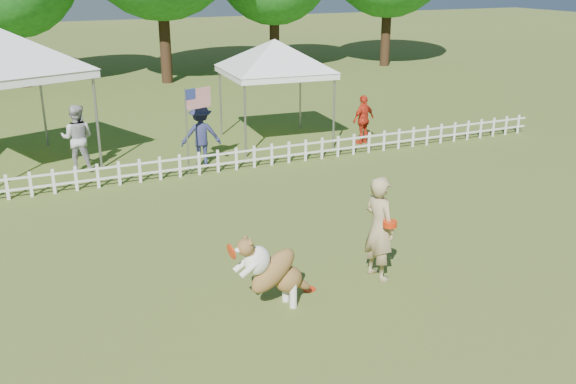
# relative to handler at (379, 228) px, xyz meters

# --- Properties ---
(ground) EXTENTS (120.00, 120.00, 0.00)m
(ground) POSITION_rel_handler_xyz_m (-1.33, -0.25, -0.90)
(ground) COLOR #3C591C
(ground) RESTS_ON ground
(picket_fence) EXTENTS (22.00, 0.08, 0.60)m
(picket_fence) POSITION_rel_handler_xyz_m (-1.33, 6.75, -0.60)
(picket_fence) COLOR white
(picket_fence) RESTS_ON ground
(handler) EXTENTS (0.52, 0.71, 1.79)m
(handler) POSITION_rel_handler_xyz_m (0.00, 0.00, 0.00)
(handler) COLOR tan
(handler) RESTS_ON ground
(dog) EXTENTS (1.28, 0.54, 1.29)m
(dog) POSITION_rel_handler_xyz_m (-2.02, -0.26, -0.25)
(dog) COLOR brown
(dog) RESTS_ON ground
(frisbee_on_turf) EXTENTS (0.23, 0.23, 0.02)m
(frisbee_on_turf) POSITION_rel_handler_xyz_m (-1.26, 0.05, -0.88)
(frisbee_on_turf) COLOR red
(frisbee_on_turf) RESTS_ON ground
(canopy_tent_left) EXTENTS (4.39, 4.39, 3.53)m
(canopy_tent_left) POSITION_rel_handler_xyz_m (-5.28, 9.29, 0.87)
(canopy_tent_left) COLOR white
(canopy_tent_left) RESTS_ON ground
(canopy_tent_right) EXTENTS (3.08, 3.08, 2.98)m
(canopy_tent_right) POSITION_rel_handler_xyz_m (2.00, 9.01, 0.59)
(canopy_tent_right) COLOR white
(canopy_tent_right) RESTS_ON ground
(flag_pole) EXTENTS (0.82, 0.39, 2.21)m
(flag_pole) POSITION_rel_handler_xyz_m (-1.31, 6.90, 0.21)
(flag_pole) COLOR gray
(flag_pole) RESTS_ON ground
(spectator_a) EXTENTS (1.02, 0.91, 1.73)m
(spectator_a) POSITION_rel_handler_xyz_m (-3.78, 8.41, -0.03)
(spectator_a) COLOR #A7A6AC
(spectator_a) RESTS_ON ground
(spectator_b) EXTENTS (1.14, 0.78, 1.62)m
(spectator_b) POSITION_rel_handler_xyz_m (-0.75, 7.60, -0.08)
(spectator_b) COLOR #252950
(spectator_b) RESTS_ON ground
(spectator_c) EXTENTS (0.92, 0.60, 1.45)m
(spectator_c) POSITION_rel_handler_xyz_m (4.30, 7.73, -0.17)
(spectator_c) COLOR red
(spectator_c) RESTS_ON ground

